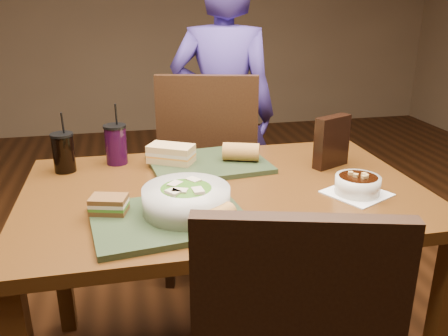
{
  "coord_description": "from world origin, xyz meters",
  "views": [
    {
      "loc": [
        -0.3,
        -1.41,
        1.35
      ],
      "look_at": [
        0.0,
        0.0,
        0.82
      ],
      "focal_mm": 38.0,
      "sensor_mm": 36.0,
      "label": 1
    }
  ],
  "objects_px": {
    "cup_cola": "(64,152)",
    "tray_near": "(169,219)",
    "soup_bowl": "(358,185)",
    "baguette_near": "(216,218)",
    "dining_table": "(224,213)",
    "sandwich_near": "(109,204)",
    "baguette_far": "(241,152)",
    "sandwich_far": "(171,154)",
    "salad_bowl": "(186,198)",
    "tray_far": "(209,164)",
    "chair_far": "(204,168)",
    "chip_bag": "(332,142)",
    "diner": "(223,115)",
    "cup_berry": "(116,144)"
  },
  "relations": [
    {
      "from": "cup_cola",
      "to": "tray_near",
      "type": "bearing_deg",
      "value": -56.24
    },
    {
      "from": "soup_bowl",
      "to": "baguette_near",
      "type": "distance_m",
      "value": 0.52
    },
    {
      "from": "dining_table",
      "to": "sandwich_near",
      "type": "xyz_separation_m",
      "value": [
        -0.37,
        -0.15,
        0.13
      ]
    },
    {
      "from": "baguette_far",
      "to": "sandwich_far",
      "type": "bearing_deg",
      "value": 172.11
    },
    {
      "from": "cup_cola",
      "to": "salad_bowl",
      "type": "bearing_deg",
      "value": -51.0
    },
    {
      "from": "soup_bowl",
      "to": "sandwich_near",
      "type": "distance_m",
      "value": 0.77
    },
    {
      "from": "tray_far",
      "to": "dining_table",
      "type": "bearing_deg",
      "value": -87.15
    },
    {
      "from": "chair_far",
      "to": "cup_cola",
      "type": "height_order",
      "value": "chair_far"
    },
    {
      "from": "dining_table",
      "to": "baguette_near",
      "type": "xyz_separation_m",
      "value": [
        -0.09,
        -0.3,
        0.14
      ]
    },
    {
      "from": "dining_table",
      "to": "sandwich_far",
      "type": "xyz_separation_m",
      "value": [
        -0.15,
        0.24,
        0.14
      ]
    },
    {
      "from": "chip_bag",
      "to": "baguette_near",
      "type": "bearing_deg",
      "value": -164.9
    },
    {
      "from": "diner",
      "to": "salad_bowl",
      "type": "distance_m",
      "value": 1.21
    },
    {
      "from": "sandwich_near",
      "to": "chip_bag",
      "type": "xyz_separation_m",
      "value": [
        0.79,
        0.27,
        0.05
      ]
    },
    {
      "from": "baguette_near",
      "to": "chip_bag",
      "type": "relative_size",
      "value": 0.59
    },
    {
      "from": "tray_near",
      "to": "cup_cola",
      "type": "bearing_deg",
      "value": 123.76
    },
    {
      "from": "sandwich_near",
      "to": "sandwich_far",
      "type": "bearing_deg",
      "value": 60.85
    },
    {
      "from": "salad_bowl",
      "to": "baguette_far",
      "type": "xyz_separation_m",
      "value": [
        0.26,
        0.4,
        -0.01
      ]
    },
    {
      "from": "tray_far",
      "to": "sandwich_near",
      "type": "relative_size",
      "value": 3.63
    },
    {
      "from": "diner",
      "to": "baguette_far",
      "type": "distance_m",
      "value": 0.77
    },
    {
      "from": "dining_table",
      "to": "baguette_near",
      "type": "relative_size",
      "value": 11.65
    },
    {
      "from": "chip_bag",
      "to": "baguette_far",
      "type": "bearing_deg",
      "value": 140.91
    },
    {
      "from": "chair_far",
      "to": "baguette_near",
      "type": "relative_size",
      "value": 9.21
    },
    {
      "from": "tray_near",
      "to": "cup_cola",
      "type": "distance_m",
      "value": 0.58
    },
    {
      "from": "baguette_near",
      "to": "cup_cola",
      "type": "distance_m",
      "value": 0.72
    },
    {
      "from": "tray_far",
      "to": "salad_bowl",
      "type": "height_order",
      "value": "salad_bowl"
    },
    {
      "from": "tray_near",
      "to": "cup_berry",
      "type": "distance_m",
      "value": 0.55
    },
    {
      "from": "sandwich_far",
      "to": "cup_cola",
      "type": "xyz_separation_m",
      "value": [
        -0.38,
        0.03,
        0.02
      ]
    },
    {
      "from": "salad_bowl",
      "to": "cup_cola",
      "type": "bearing_deg",
      "value": 129.0
    },
    {
      "from": "tray_far",
      "to": "baguette_far",
      "type": "bearing_deg",
      "value": -7.04
    },
    {
      "from": "baguette_near",
      "to": "cup_berry",
      "type": "bearing_deg",
      "value": 112.08
    },
    {
      "from": "tray_near",
      "to": "baguette_far",
      "type": "height_order",
      "value": "baguette_far"
    },
    {
      "from": "tray_far",
      "to": "sandwich_far",
      "type": "height_order",
      "value": "sandwich_far"
    },
    {
      "from": "salad_bowl",
      "to": "tray_near",
      "type": "bearing_deg",
      "value": -160.95
    },
    {
      "from": "soup_bowl",
      "to": "baguette_far",
      "type": "height_order",
      "value": "baguette_far"
    },
    {
      "from": "salad_bowl",
      "to": "cup_cola",
      "type": "xyz_separation_m",
      "value": [
        -0.38,
        0.46,
        0.01
      ]
    },
    {
      "from": "chair_far",
      "to": "salad_bowl",
      "type": "distance_m",
      "value": 0.93
    },
    {
      "from": "baguette_near",
      "to": "cup_cola",
      "type": "height_order",
      "value": "cup_cola"
    },
    {
      "from": "dining_table",
      "to": "sandwich_near",
      "type": "bearing_deg",
      "value": -157.77
    },
    {
      "from": "soup_bowl",
      "to": "cup_cola",
      "type": "distance_m",
      "value": 1.02
    },
    {
      "from": "baguette_far",
      "to": "chair_far",
      "type": "bearing_deg",
      "value": 97.2
    },
    {
      "from": "tray_near",
      "to": "chip_bag",
      "type": "xyz_separation_m",
      "value": [
        0.63,
        0.33,
        0.09
      ]
    },
    {
      "from": "tray_far",
      "to": "soup_bowl",
      "type": "distance_m",
      "value": 0.55
    },
    {
      "from": "salad_bowl",
      "to": "baguette_far",
      "type": "distance_m",
      "value": 0.47
    },
    {
      "from": "diner",
      "to": "sandwich_near",
      "type": "bearing_deg",
      "value": 79.31
    },
    {
      "from": "tray_near",
      "to": "baguette_far",
      "type": "xyz_separation_m",
      "value": [
        0.31,
        0.42,
        0.04
      ]
    },
    {
      "from": "dining_table",
      "to": "salad_bowl",
      "type": "height_order",
      "value": "salad_bowl"
    },
    {
      "from": "sandwich_far",
      "to": "chip_bag",
      "type": "distance_m",
      "value": 0.59
    },
    {
      "from": "sandwich_far",
      "to": "dining_table",
      "type": "bearing_deg",
      "value": -58.84
    },
    {
      "from": "diner",
      "to": "cup_cola",
      "type": "height_order",
      "value": "diner"
    },
    {
      "from": "diner",
      "to": "sandwich_near",
      "type": "distance_m",
      "value": 1.25
    }
  ]
}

